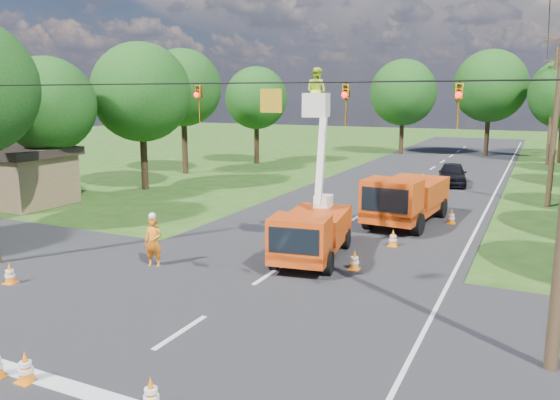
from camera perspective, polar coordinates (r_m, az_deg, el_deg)
The scene contains 25 objects.
ground at distance 32.21m, azimuth 10.92°, elevation 0.03°, with size 140.00×140.00×0.00m, color #254B16.
road_main at distance 32.21m, azimuth 10.92°, elevation 0.03°, with size 12.00×100.00×0.06m, color black.
road_cross at distance 16.08m, azimuth -6.07°, elevation -11.03°, with size 56.00×10.00×0.07m, color black.
stop_bar at distance 12.41m, azimuth -19.45°, elevation -18.65°, with size 9.00×0.45×0.02m, color silver.
edge_line at distance 31.31m, azimuth 20.87°, elevation -0.81°, with size 0.12×90.00×0.02m, color silver.
bucket_truck at distance 19.94m, azimuth 3.39°, elevation -2.13°, with size 2.76×5.56×6.95m.
second_truck at distance 26.08m, azimuth 13.01°, elevation 0.18°, with size 2.99×6.60×2.40m.
ground_worker at distance 19.75m, azimuth -13.09°, elevation -4.29°, with size 0.66×0.43×1.81m, color #D94312.
distant_car at distance 38.46m, azimuth 17.56°, elevation 2.61°, with size 1.78×4.41×1.50m, color black.
traffic_cone_1 at distance 11.37m, azimuth -13.33°, elevation -19.14°, with size 0.38×0.38×0.71m.
traffic_cone_2 at distance 19.18m, azimuth 7.80°, elevation -6.26°, with size 0.38×0.38×0.71m.
traffic_cone_3 at distance 22.31m, azimuth 11.73°, elevation -3.92°, with size 0.38×0.38×0.71m.
traffic_cone_4 at distance 19.65m, azimuth -26.40°, elevation -6.91°, with size 0.38×0.38×0.71m.
traffic_cone_7 at distance 26.86m, azimuth 17.48°, elevation -1.68°, with size 0.38×0.38×0.71m.
traffic_cone_8 at distance 13.15m, azimuth -25.04°, elevation -15.56°, with size 0.38×0.38×0.71m.
pole_right_mid at distance 32.66m, azimuth 26.91°, elevation 8.23°, with size 1.80×0.30×10.00m.
pole_right_far at distance 52.66m, azimuth 26.56°, elevation 8.86°, with size 1.80×0.30×10.00m.
signal_span at distance 13.86m, azimuth 1.41°, elevation 10.44°, with size 18.00×0.29×1.07m.
shed at distance 33.41m, azimuth -25.65°, elevation 2.35°, with size 5.50×4.50×3.15m.
tree_left_c at distance 32.63m, azimuth -23.16°, elevation 9.11°, with size 5.20×5.20×8.06m.
tree_left_d at distance 35.90m, azimuth -14.32°, elevation 10.83°, with size 6.20×6.20×9.24m.
tree_left_e at distance 42.55m, azimuth -10.12°, elevation 11.46°, with size 5.80×5.80×9.41m.
tree_left_f at distance 48.31m, azimuth -2.50°, elevation 10.59°, with size 5.40×5.40×8.40m.
tree_far_a at distance 57.12m, azimuth 12.75°, elevation 10.89°, with size 6.60×6.60×9.50m.
tree_far_b at distance 57.86m, azimuth 21.12°, elevation 11.05°, with size 7.00×7.00×10.32m.
Camera 1 is at (7.90, -10.65, 6.01)m, focal length 35.00 mm.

